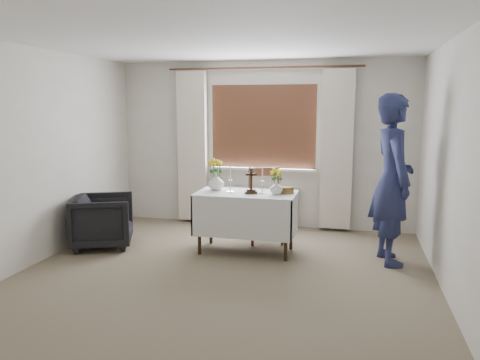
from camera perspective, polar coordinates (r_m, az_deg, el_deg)
name	(u,v)px	position (r m, az deg, el deg)	size (l,w,h in m)	color
ground	(217,284)	(5.01, -2.78, -12.50)	(5.00, 5.00, 0.00)	#7D6C56
altar_table	(246,222)	(5.91, 0.74, -5.20)	(1.24, 0.64, 0.76)	white
wooden_chair	(266,206)	(6.33, 3.15, -3.12)	(0.46, 0.46, 1.00)	#5A2F1F
armchair	(103,221)	(6.39, -16.37, -4.81)	(0.73, 0.75, 0.69)	black
person	(392,180)	(5.69, 18.06, 0.04)	(0.72, 0.47, 1.98)	navy
radiator	(262,207)	(7.17, 2.68, -3.29)	(1.10, 0.10, 0.60)	white
wooden_cross	(251,181)	(5.75, 1.36, -0.10)	(0.15, 0.11, 0.32)	black
candlestick_left	(230,180)	(5.83, -1.20, 0.05)	(0.09, 0.09, 0.32)	white
candlestick_right	(262,180)	(5.76, 2.74, -0.06)	(0.09, 0.09, 0.33)	white
flower_vase_left	(216,182)	(5.99, -2.94, -0.22)	(0.21, 0.21, 0.22)	silver
flower_vase_right	(276,188)	(5.73, 4.44, -0.92)	(0.16, 0.16, 0.17)	silver
wicker_basket	(285,189)	(5.85, 5.55, -1.16)	(0.21, 0.21, 0.08)	olive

